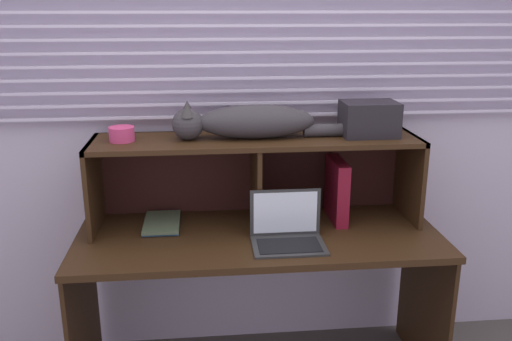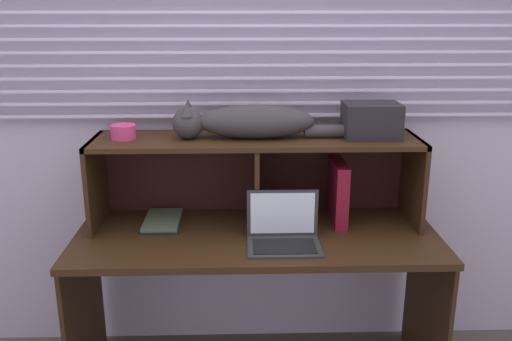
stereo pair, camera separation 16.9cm
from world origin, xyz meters
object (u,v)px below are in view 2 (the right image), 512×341
(book_stack, at_px, (163,220))
(small_basket, at_px, (123,132))
(cat, at_px, (249,122))
(storage_box, at_px, (371,120))
(laptop, at_px, (283,233))
(binder_upright, at_px, (338,192))

(book_stack, relative_size, small_basket, 2.52)
(cat, height_order, storage_box, cat)
(laptop, xyz_separation_m, binder_upright, (0.27, 0.25, 0.10))
(binder_upright, height_order, small_basket, small_basket)
(cat, bearing_deg, small_basket, 180.00)
(laptop, relative_size, small_basket, 2.79)
(cat, distance_m, binder_upright, 0.53)
(cat, xyz_separation_m, storage_box, (0.54, 0.00, 0.00))
(laptop, bearing_deg, cat, 119.66)
(small_basket, bearing_deg, cat, -0.00)
(cat, xyz_separation_m, book_stack, (-0.40, -0.00, -0.46))
(binder_upright, height_order, book_stack, binder_upright)
(small_basket, bearing_deg, storage_box, 0.00)
(binder_upright, relative_size, storage_box, 1.17)
(laptop, height_order, binder_upright, binder_upright)
(small_basket, relative_size, storage_box, 0.44)
(binder_upright, bearing_deg, book_stack, -179.90)
(laptop, bearing_deg, small_basket, 160.49)
(laptop, relative_size, storage_box, 1.24)
(book_stack, bearing_deg, binder_upright, 0.10)
(book_stack, relative_size, storage_box, 1.12)
(binder_upright, height_order, storage_box, storage_box)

